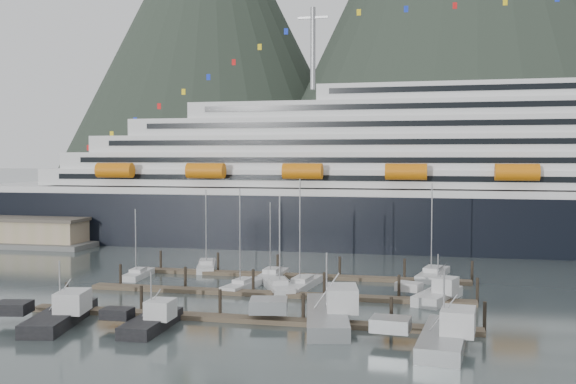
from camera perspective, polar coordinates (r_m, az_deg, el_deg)
name	(u,v)px	position (r m, az deg, el deg)	size (l,w,h in m)	color
ground	(310,303)	(79.41, 1.87, -9.39)	(1600.00, 1600.00, 0.00)	#455150
mountains	(483,1)	(681.70, 16.17, 15.28)	(870.00, 440.00, 420.00)	black
cruise_ship	(525,184)	(132.13, 19.42, 0.66)	(210.00, 30.40, 50.30)	black
dock_near	(245,318)	(71.04, -3.65, -10.63)	(48.18, 2.28, 3.20)	#4C3D31
dock_mid	(275,294)	(83.29, -1.10, -8.59)	(48.18, 2.28, 3.20)	#4C3D31
dock_far	(297,275)	(95.74, 0.77, -7.07)	(48.18, 2.28, 3.20)	#4C3D31
sailboat_a	(138,275)	(97.87, -12.58, -6.87)	(2.76, 7.79, 10.11)	beige
sailboat_b	(243,286)	(87.86, -3.81, -7.92)	(3.91, 8.94, 13.36)	beige
sailboat_c	(278,287)	(86.51, -0.83, -8.08)	(6.27, 9.84, 12.56)	beige
sailboat_d	(302,285)	(88.22, 1.22, -7.86)	(3.71, 10.91, 14.66)	beige
sailboat_e	(207,267)	(103.21, -6.91, -6.30)	(5.23, 9.99, 12.57)	beige
sailboat_f	(272,276)	(94.52, -1.35, -7.14)	(2.86, 8.95, 11.22)	beige
sailboat_g	(433,275)	(97.60, 12.16, -6.87)	(4.85, 11.07, 13.83)	beige
trawler_a	(59,315)	(73.68, -18.83, -9.81)	(9.74, 13.35, 7.10)	black
trawler_b	(150,321)	(69.11, -11.58, -10.63)	(7.35, 9.64, 6.18)	black
trawler_c	(325,313)	(70.17, 3.13, -10.23)	(11.54, 16.11, 8.02)	#979A9C
trawler_d	(442,336)	(63.28, 12.89, -11.82)	(9.51, 12.82, 7.48)	#979A9C
trawler_e	(437,294)	(82.26, 12.48, -8.45)	(8.15, 9.97, 6.11)	beige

